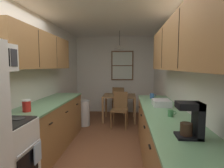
# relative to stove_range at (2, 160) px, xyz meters

# --- Properties ---
(ground_plane) EXTENTS (12.00, 12.00, 0.00)m
(ground_plane) POSITION_rel_stove_range_xyz_m (0.99, 1.63, -0.47)
(ground_plane) COLOR brown
(wall_left) EXTENTS (0.10, 9.00, 2.55)m
(wall_left) POSITION_rel_stove_range_xyz_m (-0.36, 1.63, 0.80)
(wall_left) COLOR white
(wall_left) RESTS_ON ground
(wall_right) EXTENTS (0.10, 9.00, 2.55)m
(wall_right) POSITION_rel_stove_range_xyz_m (2.34, 1.63, 0.80)
(wall_right) COLOR white
(wall_right) RESTS_ON ground
(wall_back) EXTENTS (4.40, 0.10, 2.55)m
(wall_back) POSITION_rel_stove_range_xyz_m (0.99, 4.28, 0.80)
(wall_back) COLOR white
(wall_back) RESTS_ON ground
(ceiling_slab) EXTENTS (4.40, 9.00, 0.08)m
(ceiling_slab) POSITION_rel_stove_range_xyz_m (0.99, 1.63, 2.12)
(ceiling_slab) COLOR white
(stove_range) EXTENTS (0.66, 0.60, 1.10)m
(stove_range) POSITION_rel_stove_range_xyz_m (0.00, 0.00, 0.00)
(stove_range) COLOR white
(stove_range) RESTS_ON ground
(counter_left) EXTENTS (0.64, 2.14, 0.90)m
(counter_left) POSITION_rel_stove_range_xyz_m (-0.01, 1.37, -0.02)
(counter_left) COLOR olive
(counter_left) RESTS_ON ground
(upper_cabinets_left) EXTENTS (0.33, 2.22, 0.65)m
(upper_cabinets_left) POSITION_rel_stove_range_xyz_m (-0.15, 1.32, 1.36)
(upper_cabinets_left) COLOR olive
(counter_right) EXTENTS (0.64, 3.21, 0.90)m
(counter_right) POSITION_rel_stove_range_xyz_m (1.99, 0.63, -0.02)
(counter_right) COLOR olive
(counter_right) RESTS_ON ground
(upper_cabinets_right) EXTENTS (0.33, 2.89, 0.68)m
(upper_cabinets_right) POSITION_rel_stove_range_xyz_m (2.13, 0.58, 1.37)
(upper_cabinets_right) COLOR olive
(dining_table) EXTENTS (0.92, 0.77, 0.73)m
(dining_table) POSITION_rel_stove_range_xyz_m (1.20, 3.28, 0.14)
(dining_table) COLOR olive
(dining_table) RESTS_ON ground
(dining_chair_near) EXTENTS (0.44, 0.44, 0.90)m
(dining_chair_near) POSITION_rel_stove_range_xyz_m (1.24, 2.68, 0.03)
(dining_chair_near) COLOR brown
(dining_chair_near) RESTS_ON ground
(dining_chair_far) EXTENTS (0.44, 0.44, 0.90)m
(dining_chair_far) POSITION_rel_stove_range_xyz_m (1.15, 3.87, 0.03)
(dining_chair_far) COLOR brown
(dining_chair_far) RESTS_ON ground
(pendant_light) EXTENTS (0.31, 0.31, 0.51)m
(pendant_light) POSITION_rel_stove_range_xyz_m (1.20, 3.28, 1.62)
(pendant_light) COLOR black
(back_window) EXTENTS (0.73, 0.05, 0.97)m
(back_window) POSITION_rel_stove_range_xyz_m (1.25, 4.21, 1.11)
(back_window) COLOR brown
(trash_bin) EXTENTS (0.31, 0.31, 0.66)m
(trash_bin) POSITION_rel_stove_range_xyz_m (0.29, 2.72, -0.14)
(trash_bin) COLOR silver
(trash_bin) RESTS_ON ground
(storage_canister) EXTENTS (0.12, 0.12, 0.17)m
(storage_canister) POSITION_rel_stove_range_xyz_m (-0.01, 0.56, 0.51)
(storage_canister) COLOR red
(storage_canister) RESTS_ON counter_left
(dish_towel) EXTENTS (0.02, 0.16, 0.24)m
(dish_towel) POSITION_rel_stove_range_xyz_m (0.35, 0.15, 0.03)
(dish_towel) COLOR silver
(coffee_maker) EXTENTS (0.22, 0.18, 0.33)m
(coffee_maker) POSITION_rel_stove_range_xyz_m (2.03, -0.23, 0.60)
(coffee_maker) COLOR black
(coffee_maker) RESTS_ON counter_right
(mug_by_coffeemaker) EXTENTS (0.11, 0.07, 0.09)m
(mug_by_coffeemaker) POSITION_rel_stove_range_xyz_m (2.01, 0.48, 0.47)
(mug_by_coffeemaker) COLOR #3F7F4C
(mug_by_coffeemaker) RESTS_ON counter_right
(mug_spare) EXTENTS (0.12, 0.09, 0.10)m
(mug_spare) POSITION_rel_stove_range_xyz_m (1.94, 1.84, 0.48)
(mug_spare) COLOR #335999
(mug_spare) RESTS_ON counter_right
(dish_rack) EXTENTS (0.28, 0.34, 0.10)m
(dish_rack) POSITION_rel_stove_range_xyz_m (2.00, 1.13, 0.48)
(dish_rack) COLOR silver
(dish_rack) RESTS_ON counter_right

